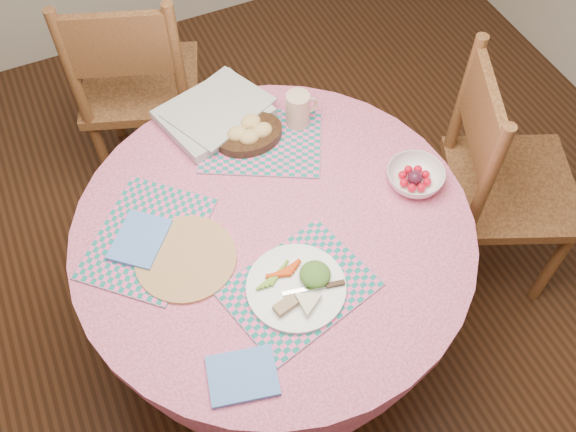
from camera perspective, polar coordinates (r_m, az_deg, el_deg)
name	(u,v)px	position (r m, az deg, el deg)	size (l,w,h in m)	color
ground	(277,332)	(2.61, -1.01, -10.25)	(4.00, 4.00, 0.00)	#331C0F
dining_table	(274,260)	(2.12, -1.23, -3.94)	(1.24, 1.24, 0.75)	pink
chair_right	(500,179)	(2.46, 18.30, 3.13)	(0.61, 0.62, 1.03)	brown
chair_back	(138,85)	(2.74, -13.17, 11.24)	(0.60, 0.59, 1.03)	brown
placemat_front	(299,288)	(1.84, 0.96, -6.42)	(0.40, 0.30, 0.01)	#14756D
placemat_left	(148,238)	(1.98, -12.38, -1.89)	(0.40, 0.30, 0.01)	#14756D
placemat_back	(261,141)	(2.17, -2.37, 6.65)	(0.40, 0.30, 0.01)	#14756D
wicker_trivet	(186,258)	(1.91, -9.07, -3.73)	(0.30, 0.30, 0.01)	#AB7F4A
napkin_near	(243,376)	(1.73, -4.07, -13.98)	(0.18, 0.14, 0.01)	#5483D9
napkin_far	(140,240)	(1.96, -13.02, -2.06)	(0.18, 0.14, 0.01)	#5483D9
dinner_plate	(299,287)	(1.82, 0.99, -6.30)	(0.29, 0.29, 0.05)	white
bread_bowl	(249,133)	(2.15, -3.47, 7.41)	(0.23, 0.23, 0.08)	black
latte_mug	(298,109)	(2.18, 0.94, 9.48)	(0.12, 0.08, 0.13)	beige
fruit_bowl	(415,178)	(2.07, 11.23, 3.37)	(0.23, 0.23, 0.06)	white
newspaper_stack	(215,113)	(2.24, -6.55, 9.11)	(0.42, 0.36, 0.04)	silver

